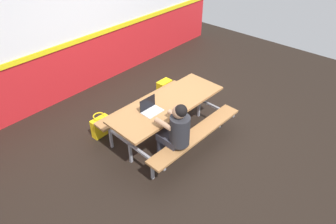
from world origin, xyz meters
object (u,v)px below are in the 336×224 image
laptop_silver (151,109)px  picnic_table_main (168,111)px  backpack_dark (164,90)px  tote_bag_bright (101,126)px  student_nearer (176,131)px

laptop_silver → picnic_table_main: bearing=-7.9°
laptop_silver → backpack_dark: size_ratio=0.74×
tote_bag_bright → student_nearer: bearing=-77.7°
student_nearer → tote_bag_bright: (-0.32, 1.48, -0.51)m
laptop_silver → tote_bag_bright: (-0.40, 0.89, -0.59)m
backpack_dark → tote_bag_bright: (-1.62, 0.06, -0.02)m
student_nearer → laptop_silver: (0.08, 0.59, 0.08)m
backpack_dark → tote_bag_bright: bearing=177.9°
laptop_silver → tote_bag_bright: bearing=114.1°
laptop_silver → tote_bag_bright: size_ratio=0.76×
picnic_table_main → backpack_dark: bearing=45.5°
student_nearer → backpack_dark: size_ratio=2.74×
backpack_dark → tote_bag_bright: 1.62m
laptop_silver → backpack_dark: (1.22, 0.83, -0.57)m
backpack_dark → tote_bag_bright: backpack_dark is taller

